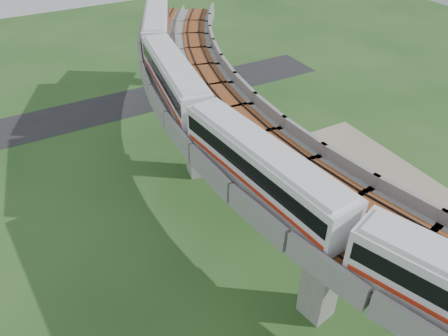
{
  "coord_description": "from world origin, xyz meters",
  "views": [
    {
      "loc": [
        -15.5,
        -25.35,
        29.35
      ],
      "look_at": [
        -1.08,
        0.74,
        7.5
      ],
      "focal_mm": 35.0,
      "sensor_mm": 36.0,
      "label": 1
    }
  ],
  "objects": [
    {
      "name": "ground",
      "position": [
        0.0,
        0.0,
        0.0
      ],
      "size": [
        160.0,
        160.0,
        0.0
      ],
      "primitive_type": "plane",
      "color": "#24491D",
      "rests_on": "ground"
    },
    {
      "name": "dirt_lot",
      "position": [
        14.0,
        -2.0,
        0.02
      ],
      "size": [
        18.0,
        26.0,
        0.04
      ],
      "primitive_type": "cube",
      "color": "gray",
      "rests_on": "ground"
    },
    {
      "name": "asphalt_road",
      "position": [
        0.0,
        30.0,
        0.01
      ],
      "size": [
        60.0,
        8.0,
        0.03
      ],
      "primitive_type": "cube",
      "color": "#232326",
      "rests_on": "ground"
    },
    {
      "name": "viaduct",
      "position": [
        3.84,
        0.0,
        9.05
      ],
      "size": [
        19.58,
        73.98,
        11.4
      ],
      "color": "#99968E",
      "rests_on": "ground"
    },
    {
      "name": "metro_train",
      "position": [
        0.35,
        0.92,
        12.31
      ],
      "size": [
        11.0,
        61.33,
        3.64
      ],
      "color": "silver",
      "rests_on": "ground"
    },
    {
      "name": "fence",
      "position": [
        9.75,
        0.0,
        0.75
      ],
      "size": [
        3.87,
        38.73,
        1.5
      ],
      "color": "#2D382D",
      "rests_on": "ground"
    },
    {
      "name": "tree_0",
      "position": [
        11.63,
        21.14,
        2.14
      ],
      "size": [
        1.99,
        1.99,
        3.0
      ],
      "color": "#382314",
      "rests_on": "ground"
    },
    {
      "name": "tree_1",
      "position": [
        8.65,
        17.61,
        1.99
      ],
      "size": [
        3.13,
        3.13,
        3.33
      ],
      "color": "#382314",
      "rests_on": "ground"
    },
    {
      "name": "tree_2",
      "position": [
        7.88,
        9.75,
        2.11
      ],
      "size": [
        3.1,
        3.1,
        3.43
      ],
      "color": "#382314",
      "rests_on": "ground"
    },
    {
      "name": "tree_3",
      "position": [
        6.29,
        3.08,
        1.62
      ],
      "size": [
        2.15,
        2.15,
        2.54
      ],
      "color": "#382314",
      "rests_on": "ground"
    },
    {
      "name": "tree_4",
      "position": [
        7.01,
        -5.15,
        1.84
      ],
      "size": [
        3.08,
        3.08,
        3.15
      ],
      "color": "#382314",
      "rests_on": "ground"
    },
    {
      "name": "tree_5",
      "position": [
        8.15,
        -9.87,
        1.65
      ],
      "size": [
        2.32,
        2.32,
        2.64
      ],
      "color": "#382314",
      "rests_on": "ground"
    },
    {
      "name": "car_white",
      "position": [
        12.43,
        -3.81,
        0.62
      ],
      "size": [
        1.88,
        3.59,
        1.16
      ],
      "primitive_type": "imported",
      "rotation": [
        0.0,
        0.0,
        0.15
      ],
      "color": "silver",
      "rests_on": "dirt_lot"
    },
    {
      "name": "car_red",
      "position": [
        15.03,
        -3.73,
        0.67
      ],
      "size": [
        3.98,
        3.09,
        1.26
      ],
      "primitive_type": "imported",
      "rotation": [
        0.0,
        0.0,
        -1.04
      ],
      "color": "maroon",
      "rests_on": "dirt_lot"
    },
    {
      "name": "car_dark",
      "position": [
        11.91,
        1.42,
        0.66
      ],
      "size": [
        4.63,
        3.45,
        1.25
      ],
      "primitive_type": "imported",
      "rotation": [
        0.0,
        0.0,
        2.02
      ],
      "color": "black",
      "rests_on": "dirt_lot"
    }
  ]
}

